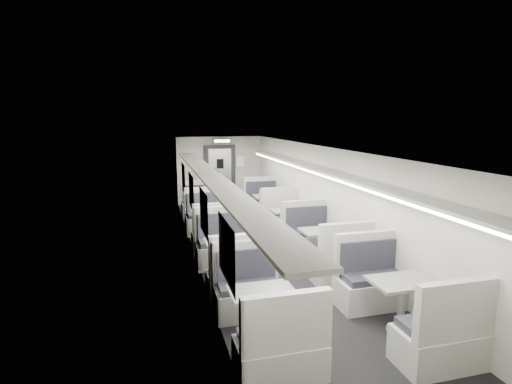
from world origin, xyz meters
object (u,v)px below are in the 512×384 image
booth_left_b (211,226)px  exit_sign (222,141)px  booth_right_a (269,208)px  passenger (216,196)px  booth_left_a (201,210)px  booth_right_c (323,247)px  vestibule_door (220,175)px  booth_right_b (287,223)px  booth_left_d (262,315)px  booth_right_d (401,305)px  booth_left_c (231,260)px

booth_left_b → exit_sign: 4.52m
booth_right_a → passenger: passenger is taller
booth_left_a → booth_right_a: size_ratio=0.92×
booth_right_c → vestibule_door: (-1.00, 6.67, 0.64)m
booth_right_b → booth_left_d: bearing=-113.2°
booth_left_a → booth_right_d: bearing=-74.0°
booth_left_d → vestibule_door: 9.18m
booth_left_c → booth_left_b: bearing=90.0°
booth_right_b → passenger: bearing=133.6°
booth_right_a → booth_right_b: (0.00, -1.63, -0.04)m
booth_right_a → vestibule_door: size_ratio=1.06×
booth_right_b → vestibule_door: size_ratio=0.95×
booth_right_d → vestibule_door: bearing=96.1°
booth_left_b → booth_right_b: bearing=1.0°
booth_left_a → booth_right_b: bearing=-45.5°
booth_right_b → booth_right_c: booth_right_c is taller
booth_left_c → booth_right_d: (2.00, -2.43, -0.01)m
booth_right_a → booth_right_c: (0.00, -3.86, 0.00)m
booth_right_b → vestibule_door: vestibule_door is taller
booth_left_d → booth_right_a: bearing=72.4°
booth_right_a → booth_left_d: bearing=-107.6°
booth_right_c → booth_right_d: 2.70m
booth_left_c → vestibule_door: (1.00, 6.94, 0.63)m
booth_right_c → passenger: passenger is taller
booth_left_a → vestibule_door: size_ratio=0.97×
booth_left_c → booth_left_d: 2.16m
booth_left_a → passenger: 0.71m
booth_right_b → booth_right_c: bearing=-90.0°
booth_left_b → passenger: 1.80m
booth_left_d → booth_right_c: bearing=50.7°
booth_left_d → booth_right_c: 3.15m
booth_right_b → passenger: passenger is taller
booth_left_c → booth_left_d: booth_left_c is taller
booth_left_c → passenger: (0.40, 4.18, 0.41)m
booth_left_a → booth_right_d: size_ratio=0.91×
booth_left_a → exit_sign: (1.00, 1.91, 1.92)m
booth_left_a → booth_left_b: booth_left_b is taller
vestibule_door → exit_sign: (0.00, -0.49, 1.24)m
vestibule_door → booth_right_a: bearing=-70.4°
booth_right_a → exit_sign: bearing=113.3°
booth_left_a → booth_left_d: 6.70m
booth_right_b → passenger: 2.36m
booth_right_b → exit_sign: 4.51m
booth_left_a → booth_left_d: booth_left_d is taller
booth_left_b → booth_left_d: booth_left_b is taller
booth_right_b → vestibule_door: (-1.00, 4.44, 0.68)m
booth_left_a → booth_right_c: bearing=-64.9°
booth_left_b → booth_left_a: bearing=90.0°
booth_right_c → vestibule_door: bearing=98.5°
booth_left_d → booth_right_b: size_ratio=1.07×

